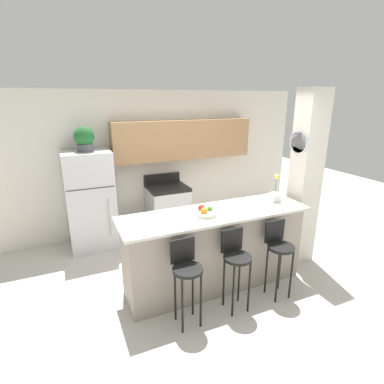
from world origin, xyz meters
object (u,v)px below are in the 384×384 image
stove_range (168,210)px  bar_stool_right (279,248)px  orchid_vase (275,194)px  potted_plant_on_fridge (84,138)px  trash_bin (132,234)px  bar_stool_mid (236,259)px  bar_stool_left (186,271)px  refrigerator (91,201)px  fruit_bowl (205,212)px

stove_range → bar_stool_right: size_ratio=1.09×
stove_range → orchid_vase: (0.98, -1.73, 0.68)m
stove_range → potted_plant_on_fridge: size_ratio=2.80×
trash_bin → bar_stool_mid: bearing=-70.2°
bar_stool_left → trash_bin: (-0.14, 2.09, -0.46)m
refrigerator → bar_stool_left: bearing=-72.4°
bar_stool_left → trash_bin: 2.14m
orchid_vase → fruit_bowl: 1.12m
refrigerator → bar_stool_right: size_ratio=1.66×
orchid_vase → trash_bin: 2.48m
orchid_vase → refrigerator: bearing=142.8°
potted_plant_on_fridge → trash_bin: bearing=-18.8°
refrigerator → stove_range: (1.32, -0.01, -0.35)m
bar_stool_right → orchid_vase: size_ratio=2.52×
stove_range → orchid_vase: size_ratio=2.76×
bar_stool_right → potted_plant_on_fridge: potted_plant_on_fridge is taller
bar_stool_left → fruit_bowl: bearing=46.4°
orchid_vase → bar_stool_mid: bearing=-149.9°
bar_stool_left → trash_bin: bearing=93.7°
fruit_bowl → stove_range: bearing=85.5°
bar_stool_mid → bar_stool_left: bearing=180.0°
bar_stool_mid → fruit_bowl: (-0.17, 0.47, 0.43)m
stove_range → bar_stool_mid: stove_range is taller
stove_range → fruit_bowl: fruit_bowl is taller
orchid_vase → fruit_bowl: bearing=-175.8°
bar_stool_right → orchid_vase: (0.34, 0.55, 0.50)m
bar_stool_left → bar_stool_right: same height
bar_stool_mid → fruit_bowl: bearing=109.7°
stove_range → potted_plant_on_fridge: bearing=179.8°
orchid_vase → bar_stool_right: bearing=-121.3°
refrigerator → bar_stool_left: 2.41m
bar_stool_left → potted_plant_on_fridge: size_ratio=2.56×
orchid_vase → fruit_bowl: size_ratio=1.37×
stove_range → trash_bin: bearing=-164.9°
fruit_bowl → bar_stool_right: bearing=-30.9°
refrigerator → fruit_bowl: refrigerator is taller
bar_stool_left → fruit_bowl: fruit_bowl is taller
bar_stool_mid → orchid_vase: (0.95, 0.55, 0.50)m
refrigerator → orchid_vase: (2.29, -1.74, 0.33)m
orchid_vase → fruit_bowl: (-1.12, -0.08, -0.06)m
potted_plant_on_fridge → orchid_vase: size_ratio=0.99×
stove_range → fruit_bowl: size_ratio=3.79×
bar_stool_right → potted_plant_on_fridge: 3.23m
bar_stool_mid → potted_plant_on_fridge: 2.90m
stove_range → bar_stool_right: 2.38m
bar_stool_right → fruit_bowl: size_ratio=3.46×
trash_bin → refrigerator: bearing=161.2°
bar_stool_mid → trash_bin: size_ratio=2.57×
bar_stool_mid → fruit_bowl: 0.66m
refrigerator → bar_stool_right: refrigerator is taller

